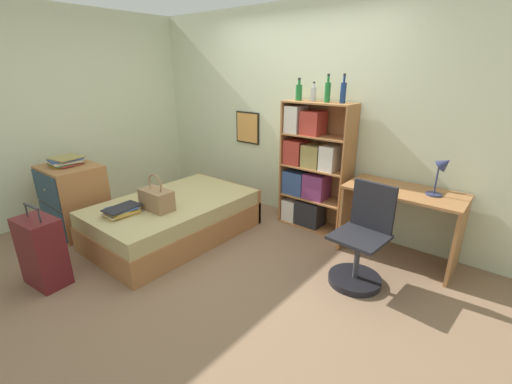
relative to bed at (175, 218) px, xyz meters
The scene contains 17 objects.
ground_plane 0.74m from the bed, ahead, with size 14.00×14.00×0.00m, color #84664C.
wall_back 1.95m from the bed, 64.24° to the left, with size 10.00×0.09×2.60m.
wall_left 2.00m from the bed, behind, with size 0.06×10.00×2.60m.
bed is the anchor object (origin of this frame).
handbag 0.45m from the bed, 73.13° to the right, with size 0.37×0.21×0.39m.
book_stack_on_bed 0.65m from the bed, 97.56° to the right, with size 0.29×0.37×0.08m.
suitcase 1.36m from the bed, 96.71° to the right, with size 0.43×0.30×0.77m.
dresser 1.24m from the bed, 147.79° to the right, with size 0.67×0.58×0.81m.
magazine_pile_on_dresser 1.41m from the bed, 149.19° to the right, with size 0.34×0.38×0.09m.
bookcase 1.69m from the bed, 50.27° to the left, with size 0.82×0.33×1.51m.
bottle_green 2.04m from the bed, 55.82° to the left, with size 0.07×0.07×0.25m.
bottle_brown 2.13m from the bed, 51.98° to the left, with size 0.06×0.06×0.21m.
bottle_clear 2.23m from the bed, 45.61° to the left, with size 0.06×0.06×0.30m.
bottle_blue 2.34m from the bed, 42.29° to the left, with size 0.06×0.06×0.30m.
desk 2.47m from the bed, 27.66° to the left, with size 1.10×0.55×0.75m.
desk_lamp 2.83m from the bed, 25.29° to the left, with size 0.19×0.14×0.39m.
desk_chair 2.10m from the bed, 13.50° to the left, with size 0.48×0.48×0.92m.
Camera 1 is at (2.32, -2.20, 1.87)m, focal length 24.00 mm.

